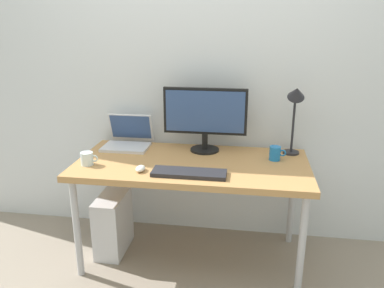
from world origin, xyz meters
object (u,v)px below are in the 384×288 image
at_px(keyboard, 189,173).
at_px(monitor, 205,115).
at_px(desk, 192,170).
at_px(glass_cup, 87,159).
at_px(desk_lamp, 295,104).
at_px(coffee_mug, 275,153).
at_px(mouse, 140,169).
at_px(laptop, 128,139).
at_px(computer_tower, 113,223).

bearing_deg(keyboard, monitor, 85.16).
bearing_deg(desk, glass_cup, -166.54).
xyz_separation_m(desk_lamp, coffee_mug, (-0.12, -0.12, -0.31)).
xyz_separation_m(desk, mouse, (-0.28, -0.21, 0.07)).
relative_size(mouse, glass_cup, 0.79).
xyz_separation_m(desk_lamp, glass_cup, (-1.29, -0.38, -0.31)).
bearing_deg(laptop, mouse, -64.20).
distance_m(desk, glass_cup, 0.67).
relative_size(desk_lamp, glass_cup, 4.33).
height_order(monitor, keyboard, monitor).
bearing_deg(coffee_mug, laptop, 172.42).
distance_m(desk, computer_tower, 0.72).
distance_m(monitor, keyboard, 0.51).
bearing_deg(mouse, monitor, 52.31).
relative_size(laptop, coffee_mug, 2.96).
bearing_deg(coffee_mug, desk, -167.98).
distance_m(laptop, coffee_mug, 1.04).
xyz_separation_m(monitor, mouse, (-0.34, -0.44, -0.24)).
bearing_deg(computer_tower, desk, -0.63).
height_order(laptop, mouse, laptop).
bearing_deg(laptop, desk, -26.39).
relative_size(desk, mouse, 16.56).
distance_m(coffee_mug, glass_cup, 1.20).
relative_size(keyboard, computer_tower, 1.05).
xyz_separation_m(laptop, glass_cup, (-0.14, -0.40, -0.02)).
bearing_deg(monitor, mouse, -127.69).
xyz_separation_m(desk, monitor, (0.05, 0.23, 0.31)).
xyz_separation_m(desk, desk_lamp, (0.65, 0.23, 0.41)).
bearing_deg(desk, keyboard, -85.77).
distance_m(keyboard, mouse, 0.30).
xyz_separation_m(glass_cup, computer_tower, (0.08, 0.16, -0.54)).
xyz_separation_m(monitor, computer_tower, (-0.62, -0.22, -0.75)).
xyz_separation_m(desk, glass_cup, (-0.64, -0.15, 0.10)).
relative_size(desk_lamp, mouse, 5.45).
height_order(mouse, computer_tower, mouse).
distance_m(glass_cup, computer_tower, 0.57).
relative_size(monitor, keyboard, 1.29).
xyz_separation_m(desk_lamp, mouse, (-0.93, -0.44, -0.33)).
distance_m(desk, laptop, 0.58).
height_order(desk, desk_lamp, desk_lamp).
bearing_deg(desk, desk_lamp, 19.68).
height_order(desk_lamp, coffee_mug, desk_lamp).
bearing_deg(glass_cup, coffee_mug, 12.81).
distance_m(keyboard, computer_tower, 0.81).
relative_size(desk, computer_tower, 3.55).
relative_size(keyboard, coffee_mug, 4.07).
height_order(desk, coffee_mug, coffee_mug).
xyz_separation_m(mouse, computer_tower, (-0.28, 0.21, -0.52)).
bearing_deg(desk, coffee_mug, 12.02).
bearing_deg(desk, mouse, -143.74).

